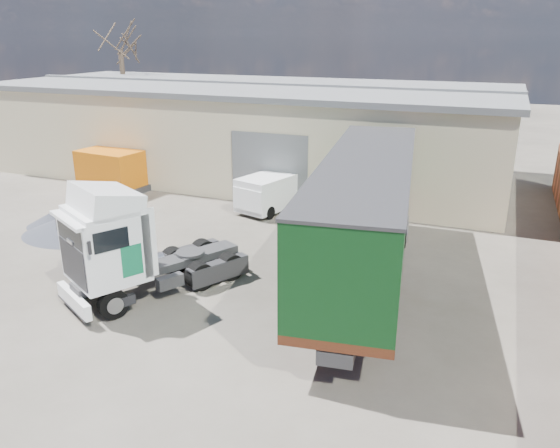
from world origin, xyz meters
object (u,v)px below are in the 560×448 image
at_px(orange_skip, 111,174).
at_px(panel_van, 274,191).
at_px(box_trailer, 366,208).
at_px(bare_tree, 119,36).
at_px(tractor_unit, 129,250).

bearing_deg(orange_skip, panel_van, 8.22).
height_order(box_trailer, panel_van, box_trailer).
bearing_deg(bare_tree, tractor_unit, -52.92).
relative_size(box_trailer, orange_skip, 3.53).
height_order(tractor_unit, panel_van, tractor_unit).
bearing_deg(tractor_unit, box_trailer, 59.51).
xyz_separation_m(panel_van, orange_skip, (-9.40, -0.32, 0.07)).
distance_m(panel_van, orange_skip, 9.41).
bearing_deg(tractor_unit, panel_van, 114.79).
height_order(tractor_unit, orange_skip, tractor_unit).
bearing_deg(box_trailer, tractor_unit, -156.72).
bearing_deg(panel_van, box_trailer, -30.87).
xyz_separation_m(bare_tree, tractor_unit, (15.86, -20.98, -6.27)).
bearing_deg(orange_skip, bare_tree, 129.25).
bearing_deg(box_trailer, orange_skip, 150.34).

